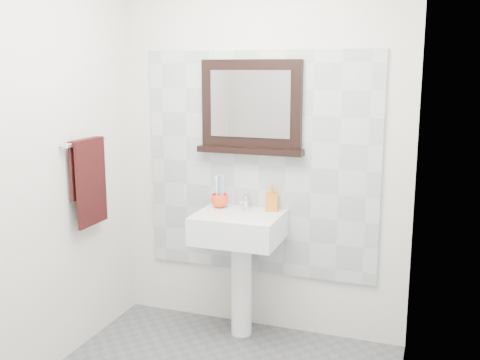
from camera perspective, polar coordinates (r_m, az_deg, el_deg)
name	(u,v)px	position (r m, az deg, el deg)	size (l,w,h in m)	color
back_wall	(260,150)	(3.75, 2.07, 3.10)	(2.00, 0.01, 2.50)	silver
front_wall	(41,246)	(1.83, -19.55, -6.36)	(2.00, 0.01, 2.50)	silver
left_wall	(24,168)	(3.28, -21.05, 1.16)	(0.01, 2.20, 2.50)	silver
right_wall	(405,195)	(2.50, 16.38, -1.52)	(0.01, 2.20, 2.50)	silver
splashback	(260,165)	(3.76, 2.01, 1.57)	(1.60, 0.02, 1.50)	#AEB8BD
pedestal_sink	(239,241)	(3.69, -0.09, -6.17)	(0.55, 0.44, 0.96)	white
toothbrush_cup	(220,201)	(3.79, -2.08, -2.12)	(0.12, 0.12, 0.09)	#FF441E
toothbrushes	(220,190)	(3.77, -2.05, -0.97)	(0.05, 0.04, 0.21)	white
soap_dispenser	(272,198)	(3.70, 3.25, -1.81)	(0.08, 0.08, 0.17)	#CF4E18
framed_mirror	(251,109)	(3.70, 1.14, 7.22)	(0.72, 0.11, 0.61)	black
towel_bar	(86,142)	(3.63, -15.38, 3.74)	(0.07, 0.40, 0.03)	silver
hand_towel	(89,175)	(3.65, -15.12, 0.47)	(0.06, 0.30, 0.55)	black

